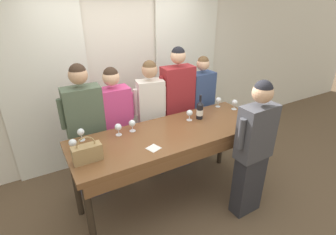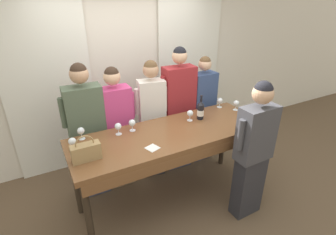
{
  "view_description": "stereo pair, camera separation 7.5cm",
  "coord_description": "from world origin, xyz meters",
  "px_view_note": "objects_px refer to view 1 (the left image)",
  "views": [
    {
      "loc": [
        -1.36,
        -2.29,
        2.46
      ],
      "look_at": [
        0.0,
        0.08,
        1.16
      ],
      "focal_mm": 28.0,
      "sensor_mm": 36.0,
      "label": 1
    },
    {
      "loc": [
        -1.3,
        -2.33,
        2.46
      ],
      "look_at": [
        0.0,
        0.08,
        1.16
      ],
      "focal_mm": 28.0,
      "sensor_mm": 36.0,
      "label": 2
    }
  ],
  "objects_px": {
    "wine_glass_front_right": "(218,100)",
    "potted_plant": "(214,120)",
    "guest_pink_top": "(116,129)",
    "wine_glass_back_left": "(118,127)",
    "host_pouring": "(253,149)",
    "wine_glass_front_mid": "(81,132)",
    "guest_striped_shirt": "(177,110)",
    "guest_cream_sweater": "(151,119)",
    "handbag": "(87,153)",
    "wine_glass_front_left": "(190,113)",
    "guest_navy_coat": "(200,109)",
    "guest_olive_jacket": "(87,133)",
    "wine_bottle": "(200,110)",
    "tasting_bar": "(172,140)",
    "wine_glass_center_left": "(235,103)",
    "wine_glass_center_right": "(132,124)",
    "wine_glass_center_mid": "(73,143)"
  },
  "relations": [
    {
      "from": "wine_glass_front_right",
      "to": "potted_plant",
      "type": "xyz_separation_m",
      "value": [
        0.63,
        0.78,
        -0.79
      ]
    },
    {
      "from": "wine_glass_front_right",
      "to": "guest_pink_top",
      "type": "xyz_separation_m",
      "value": [
        -1.41,
        0.32,
        -0.24
      ]
    },
    {
      "from": "wine_glass_back_left",
      "to": "host_pouring",
      "type": "relative_size",
      "value": 0.08
    },
    {
      "from": "wine_glass_front_right",
      "to": "potted_plant",
      "type": "height_order",
      "value": "wine_glass_front_right"
    },
    {
      "from": "wine_glass_front_mid",
      "to": "guest_striped_shirt",
      "type": "bearing_deg",
      "value": 12.34
    },
    {
      "from": "guest_cream_sweater",
      "to": "guest_pink_top",
      "type": "bearing_deg",
      "value": -180.0
    },
    {
      "from": "handbag",
      "to": "wine_glass_front_left",
      "type": "relative_size",
      "value": 1.97
    },
    {
      "from": "guest_navy_coat",
      "to": "wine_glass_front_right",
      "type": "bearing_deg",
      "value": -78.83
    },
    {
      "from": "handbag",
      "to": "guest_olive_jacket",
      "type": "height_order",
      "value": "guest_olive_jacket"
    },
    {
      "from": "wine_bottle",
      "to": "wine_glass_front_mid",
      "type": "bearing_deg",
      "value": 172.37
    },
    {
      "from": "tasting_bar",
      "to": "wine_glass_front_right",
      "type": "distance_m",
      "value": 1.03
    },
    {
      "from": "potted_plant",
      "to": "host_pouring",
      "type": "bearing_deg",
      "value": -117.13
    },
    {
      "from": "tasting_bar",
      "to": "handbag",
      "type": "bearing_deg",
      "value": -175.13
    },
    {
      "from": "wine_glass_front_mid",
      "to": "guest_pink_top",
      "type": "distance_m",
      "value": 0.62
    },
    {
      "from": "wine_bottle",
      "to": "guest_cream_sweater",
      "type": "relative_size",
      "value": 0.19
    },
    {
      "from": "wine_glass_front_mid",
      "to": "wine_glass_center_left",
      "type": "relative_size",
      "value": 1.0
    },
    {
      "from": "host_pouring",
      "to": "guest_striped_shirt",
      "type": "bearing_deg",
      "value": 100.75
    },
    {
      "from": "guest_striped_shirt",
      "to": "wine_glass_front_right",
      "type": "bearing_deg",
      "value": -33.38
    },
    {
      "from": "tasting_bar",
      "to": "guest_cream_sweater",
      "type": "bearing_deg",
      "value": 85.79
    },
    {
      "from": "wine_bottle",
      "to": "handbag",
      "type": "bearing_deg",
      "value": -170.89
    },
    {
      "from": "wine_glass_center_left",
      "to": "guest_navy_coat",
      "type": "xyz_separation_m",
      "value": [
        -0.2,
        0.5,
        -0.24
      ]
    },
    {
      "from": "guest_striped_shirt",
      "to": "guest_navy_coat",
      "type": "height_order",
      "value": "guest_striped_shirt"
    },
    {
      "from": "wine_glass_center_left",
      "to": "wine_glass_front_mid",
      "type": "bearing_deg",
      "value": 174.7
    },
    {
      "from": "tasting_bar",
      "to": "guest_striped_shirt",
      "type": "bearing_deg",
      "value": 54.35
    },
    {
      "from": "handbag",
      "to": "wine_glass_center_right",
      "type": "relative_size",
      "value": 1.97
    },
    {
      "from": "guest_olive_jacket",
      "to": "potted_plant",
      "type": "xyz_separation_m",
      "value": [
        2.41,
        0.47,
        -0.6
      ]
    },
    {
      "from": "guest_olive_jacket",
      "to": "handbag",
      "type": "bearing_deg",
      "value": -102.13
    },
    {
      "from": "wine_glass_front_left",
      "to": "guest_striped_shirt",
      "type": "height_order",
      "value": "guest_striped_shirt"
    },
    {
      "from": "wine_glass_center_right",
      "to": "guest_cream_sweater",
      "type": "xyz_separation_m",
      "value": [
        0.43,
        0.39,
        -0.2
      ]
    },
    {
      "from": "handbag",
      "to": "wine_glass_center_left",
      "type": "xyz_separation_m",
      "value": [
        2.07,
        0.24,
        0.0
      ]
    },
    {
      "from": "handbag",
      "to": "wine_glass_center_right",
      "type": "bearing_deg",
      "value": 30.08
    },
    {
      "from": "wine_glass_center_mid",
      "to": "wine_glass_center_right",
      "type": "relative_size",
      "value": 1.0
    },
    {
      "from": "wine_glass_center_right",
      "to": "host_pouring",
      "type": "distance_m",
      "value": 1.4
    },
    {
      "from": "wine_glass_center_left",
      "to": "guest_olive_jacket",
      "type": "relative_size",
      "value": 0.08
    },
    {
      "from": "wine_glass_front_right",
      "to": "guest_cream_sweater",
      "type": "distance_m",
      "value": 0.98
    },
    {
      "from": "handbag",
      "to": "guest_olive_jacket",
      "type": "xyz_separation_m",
      "value": [
        0.16,
        0.74,
        -0.19
      ]
    },
    {
      "from": "wine_glass_back_left",
      "to": "host_pouring",
      "type": "height_order",
      "value": "host_pouring"
    },
    {
      "from": "wine_glass_front_left",
      "to": "wine_glass_front_mid",
      "type": "relative_size",
      "value": 1.0
    },
    {
      "from": "tasting_bar",
      "to": "wine_glass_center_mid",
      "type": "xyz_separation_m",
      "value": [
        -1.07,
        0.16,
        0.2
      ]
    },
    {
      "from": "wine_glass_front_mid",
      "to": "tasting_bar",
      "type": "bearing_deg",
      "value": -20.1
    },
    {
      "from": "guest_striped_shirt",
      "to": "tasting_bar",
      "type": "bearing_deg",
      "value": -125.65
    },
    {
      "from": "wine_glass_back_left",
      "to": "host_pouring",
      "type": "xyz_separation_m",
      "value": [
        1.26,
        -0.84,
        -0.22
      ]
    },
    {
      "from": "wine_glass_back_left",
      "to": "guest_striped_shirt",
      "type": "xyz_separation_m",
      "value": [
        1.03,
        0.4,
        -0.16
      ]
    },
    {
      "from": "guest_cream_sweater",
      "to": "handbag",
      "type": "bearing_deg",
      "value": -144.45
    },
    {
      "from": "host_pouring",
      "to": "guest_pink_top",
      "type": "bearing_deg",
      "value": 133.15
    },
    {
      "from": "tasting_bar",
      "to": "guest_pink_top",
      "type": "xyz_separation_m",
      "value": [
        -0.46,
        0.66,
        -0.04
      ]
    },
    {
      "from": "wine_glass_front_left",
      "to": "wine_glass_center_mid",
      "type": "relative_size",
      "value": 1.0
    },
    {
      "from": "guest_olive_jacket",
      "to": "potted_plant",
      "type": "height_order",
      "value": "guest_olive_jacket"
    },
    {
      "from": "wine_glass_center_left",
      "to": "wine_glass_front_right",
      "type": "bearing_deg",
      "value": 126.71
    },
    {
      "from": "tasting_bar",
      "to": "guest_cream_sweater",
      "type": "height_order",
      "value": "guest_cream_sweater"
    }
  ]
}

